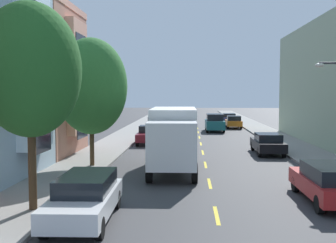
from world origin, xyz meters
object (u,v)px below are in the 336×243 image
at_px(parked_sedan_black, 268,143).
at_px(parked_sedan_sky, 161,121).
at_px(parked_wagon_charcoal, 167,116).
at_px(parked_hatchback_burgundy, 149,135).
at_px(moving_teal_sedan, 215,122).
at_px(parked_pickup_silver, 158,125).
at_px(parked_hatchback_orange, 234,122).
at_px(street_tree_nearest, 30,70).
at_px(parked_sedan_navy, 229,118).
at_px(delivery_box_truck, 173,136).
at_px(parked_wagon_white, 85,197).
at_px(street_tree_second, 91,86).
at_px(parked_wagon_red, 329,182).

bearing_deg(parked_sedan_black, parked_sedan_sky, 111.88).
height_order(parked_wagon_charcoal, parked_hatchback_burgundy, same).
height_order(parked_sedan_black, parked_sedan_sky, same).
relative_size(parked_sedan_black, moving_teal_sedan, 0.94).
bearing_deg(parked_pickup_silver, parked_wagon_charcoal, 90.19).
relative_size(parked_hatchback_orange, parked_sedan_black, 0.89).
height_order(street_tree_nearest, parked_sedan_navy, street_tree_nearest).
xyz_separation_m(parked_sedan_black, parked_wagon_charcoal, (-8.83, 33.09, 0.05)).
relative_size(parked_hatchback_orange, parked_pickup_silver, 0.76).
height_order(delivery_box_truck, parked_wagon_white, delivery_box_truck).
bearing_deg(parked_pickup_silver, parked_hatchback_orange, 32.67).
height_order(parked_sedan_black, moving_teal_sedan, moving_teal_sedan).
relative_size(parked_hatchback_orange, parked_wagon_charcoal, 0.85).
distance_m(parked_sedan_black, parked_sedan_navy, 27.90).
relative_size(street_tree_nearest, street_tree_second, 1.01).
xyz_separation_m(street_tree_nearest, parked_hatchback_burgundy, (2.09, 19.73, -4.23)).
xyz_separation_m(street_tree_nearest, moving_teal_sedan, (8.20, 31.13, -4.00)).
bearing_deg(street_tree_second, parked_hatchback_burgundy, 79.22).
xyz_separation_m(street_tree_second, parked_pickup_silver, (2.07, 21.02, -3.75)).
height_order(street_tree_second, parked_wagon_red, street_tree_second).
bearing_deg(parked_hatchback_orange, street_tree_nearest, -106.84).
bearing_deg(parked_hatchback_burgundy, parked_wagon_charcoal, 90.15).
distance_m(parked_wagon_red, parked_wagon_white, 9.13).
height_order(parked_wagon_charcoal, moving_teal_sedan, moving_teal_sedan).
distance_m(parked_hatchback_orange, parked_wagon_red, 33.39).
xyz_separation_m(parked_pickup_silver, parked_sedan_navy, (8.75, 12.69, -0.08)).
height_order(street_tree_nearest, parked_sedan_sky, street_tree_nearest).
distance_m(parked_wagon_red, parked_sedan_navy, 40.55).
height_order(parked_pickup_silver, parked_wagon_red, parked_pickup_silver).
bearing_deg(parked_hatchback_orange, moving_teal_sedan, -120.78).
bearing_deg(delivery_box_truck, parked_wagon_charcoal, 93.73).
relative_size(street_tree_second, parked_wagon_white, 1.50).
height_order(street_tree_second, parked_hatchback_burgundy, street_tree_second).
xyz_separation_m(street_tree_second, parked_sedan_navy, (10.82, 33.71, -3.83)).
bearing_deg(parked_wagon_white, parked_wagon_red, 17.14).
distance_m(parked_wagon_red, parked_wagon_charcoal, 46.57).
xyz_separation_m(parked_sedan_black, parked_sedan_navy, (-0.02, 27.90, 0.00)).
xyz_separation_m(parked_sedan_navy, parked_wagon_white, (-8.77, -43.25, 0.05)).
distance_m(street_tree_nearest, parked_wagon_red, 11.72).
height_order(delivery_box_truck, parked_wagon_charcoal, delivery_box_truck).
xyz_separation_m(parked_pickup_silver, parked_wagon_charcoal, (-0.06, 17.88, -0.02)).
xyz_separation_m(parked_wagon_red, parked_sedan_navy, (0.05, 40.55, -0.05)).
distance_m(street_tree_second, moving_teal_sedan, 24.09).
distance_m(parked_sedan_black, parked_sedan_sky, 23.72).
distance_m(parked_pickup_silver, parked_wagon_white, 30.56).
bearing_deg(parked_wagon_white, delivery_box_truck, 73.87).
height_order(street_tree_second, parked_sedan_sky, street_tree_second).
bearing_deg(street_tree_nearest, parked_wagon_charcoal, 87.58).
xyz_separation_m(street_tree_second, parked_wagon_white, (2.05, -9.53, -3.77)).
distance_m(parked_wagon_charcoal, parked_hatchback_burgundy, 27.94).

